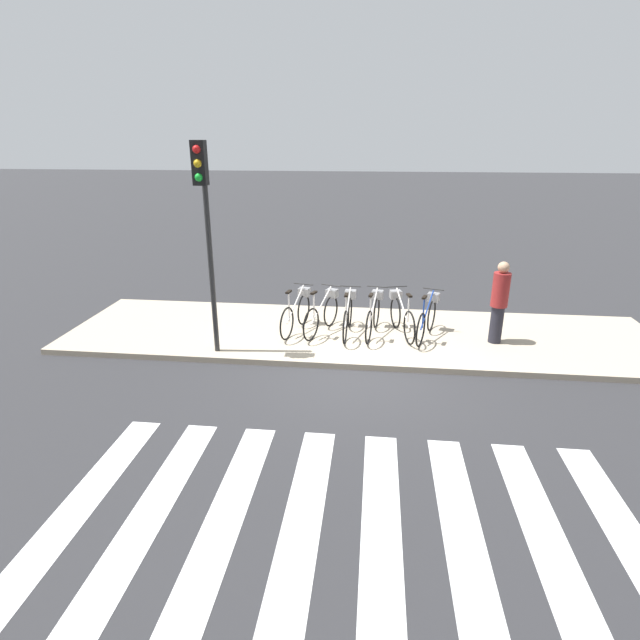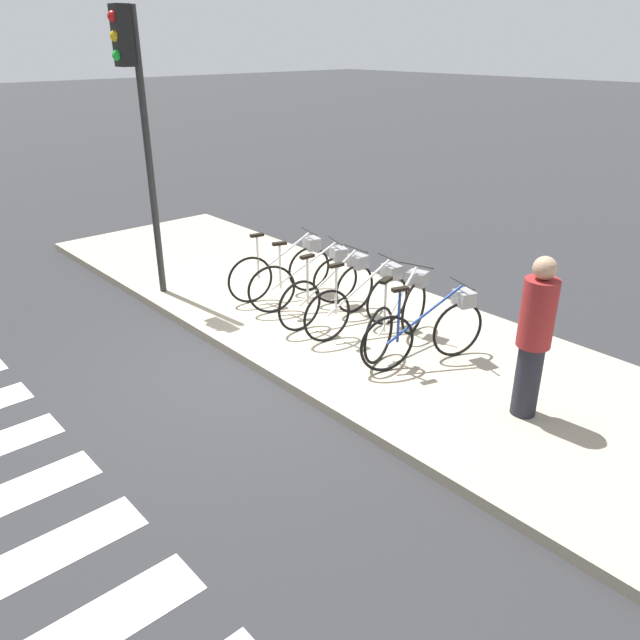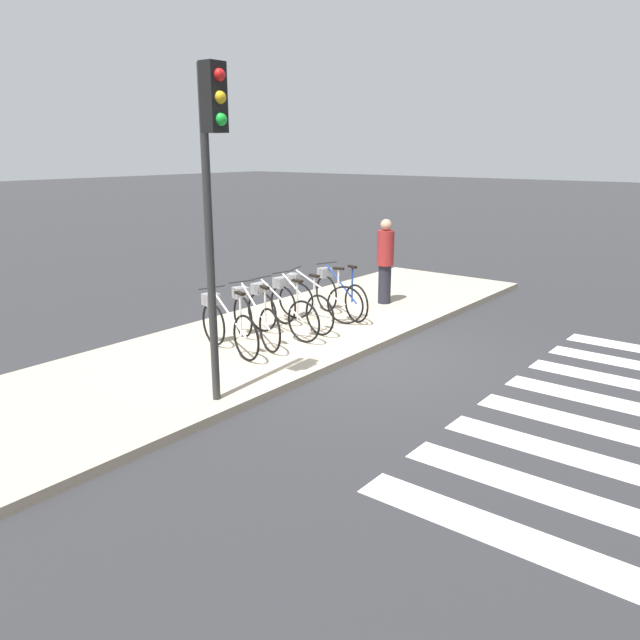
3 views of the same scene
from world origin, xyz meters
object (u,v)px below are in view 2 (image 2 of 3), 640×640
object	(u,v)px
parked_bicycle_4	(401,312)
parked_bicycle_2	(333,289)
parked_bicycle_0	(286,267)
parked_bicycle_1	(310,278)
pedestrian	(534,335)
parked_bicycle_5	(430,328)
traffic_light	(135,98)
parked_bicycle_3	(364,300)

from	to	relation	value
parked_bicycle_4	parked_bicycle_2	bearing A→B (deg)	-174.87
parked_bicycle_0	parked_bicycle_4	distance (m)	2.26
parked_bicycle_0	parked_bicycle_1	distance (m)	0.58
parked_bicycle_2	parked_bicycle_4	distance (m)	1.14
pedestrian	parked_bicycle_1	bearing A→B (deg)	176.83
parked_bicycle_1	parked_bicycle_4	world-z (taller)	same
parked_bicycle_0	parked_bicycle_5	bearing A→B (deg)	-1.46
parked_bicycle_4	traffic_light	distance (m)	4.63
parked_bicycle_0	parked_bicycle_4	size ratio (longest dim) A/B	1.01
traffic_light	pedestrian	bearing A→B (deg)	11.93
parked_bicycle_4	traffic_light	size ratio (longest dim) A/B	0.41
parked_bicycle_4	pedestrian	bearing A→B (deg)	-7.33
parked_bicycle_2	parked_bicycle_3	bearing A→B (deg)	4.41
parked_bicycle_3	pedestrian	distance (m)	2.58
parked_bicycle_1	parked_bicycle_3	distance (m)	1.10
parked_bicycle_2	pedestrian	distance (m)	3.12
parked_bicycle_3	pedestrian	xyz separation A→B (m)	(2.53, -0.19, 0.45)
parked_bicycle_5	pedestrian	xyz separation A→B (m)	(1.39, -0.15, 0.45)
parked_bicycle_2	pedestrian	size ratio (longest dim) A/B	0.98
parked_bicycle_2	parked_bicycle_3	size ratio (longest dim) A/B	1.01
parked_bicycle_2	traffic_light	size ratio (longest dim) A/B	0.42
parked_bicycle_0	parked_bicycle_3	xyz separation A→B (m)	(1.67, -0.03, 0.00)
parked_bicycle_1	parked_bicycle_2	xyz separation A→B (m)	(0.55, -0.05, 0.00)
pedestrian	parked_bicycle_3	bearing A→B (deg)	175.70
traffic_light	parked_bicycle_5	bearing A→B (deg)	17.55
parked_bicycle_0	parked_bicycle_5	xyz separation A→B (m)	(2.82, -0.07, 0.00)
parked_bicycle_0	parked_bicycle_1	world-z (taller)	same
traffic_light	parked_bicycle_1	bearing A→B (deg)	34.79
parked_bicycle_1	pedestrian	bearing A→B (deg)	-3.17
parked_bicycle_4	parked_bicycle_5	world-z (taller)	same
parked_bicycle_0	parked_bicycle_2	distance (m)	1.13
parked_bicycle_3	traffic_light	distance (m)	4.15
parked_bicycle_1	parked_bicycle_4	bearing A→B (deg)	1.66
pedestrian	parked_bicycle_0	bearing A→B (deg)	176.96
parked_bicycle_3	traffic_light	xyz separation A→B (m)	(-3.10, -1.38, 2.39)
parked_bicycle_3	parked_bicycle_4	distance (m)	0.59
parked_bicycle_3	parked_bicycle_5	distance (m)	1.14
parked_bicycle_0	parked_bicycle_3	size ratio (longest dim) A/B	0.99
pedestrian	traffic_light	size ratio (longest dim) A/B	0.43
parked_bicycle_1	parked_bicycle_5	distance (m)	2.24
parked_bicycle_2	traffic_light	world-z (taller)	traffic_light
parked_bicycle_5	traffic_light	world-z (taller)	traffic_light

